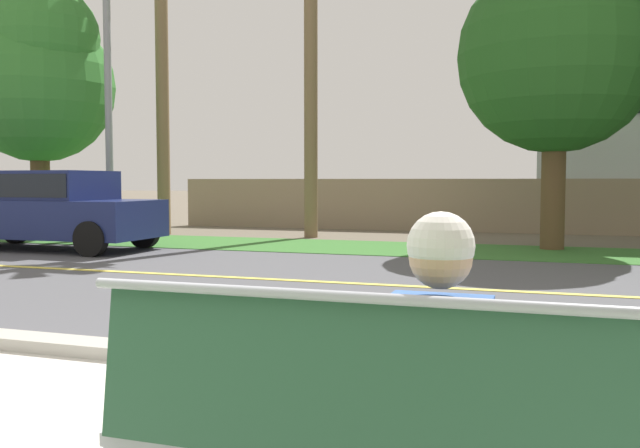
% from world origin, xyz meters
% --- Properties ---
extents(ground_plane, '(140.00, 140.00, 0.00)m').
position_xyz_m(ground_plane, '(0.00, 8.00, 0.00)').
color(ground_plane, '#665B4C').
extents(curb_edge, '(44.00, 0.30, 0.11)m').
position_xyz_m(curb_edge, '(0.00, 2.35, 0.06)').
color(curb_edge, '#ADA89E').
rests_on(curb_edge, ground_plane).
extents(street_asphalt, '(52.00, 8.00, 0.01)m').
position_xyz_m(street_asphalt, '(0.00, 6.50, 0.00)').
color(street_asphalt, '#515156').
rests_on(street_asphalt, ground_plane).
extents(road_centre_line, '(48.00, 0.14, 0.01)m').
position_xyz_m(road_centre_line, '(0.00, 6.50, 0.01)').
color(road_centre_line, '#E0CC4C').
rests_on(road_centre_line, ground_plane).
extents(far_verge_grass, '(48.00, 2.80, 0.02)m').
position_xyz_m(far_verge_grass, '(0.00, 11.19, 0.01)').
color(far_verge_grass, '#38702D').
rests_on(far_verge_grass, ground_plane).
extents(bench_right, '(1.87, 0.48, 1.01)m').
position_xyz_m(bench_right, '(1.44, 0.15, 0.46)').
color(bench_right, '#9EA0A8').
rests_on(bench_right, ground_plane).
extents(seated_person_blue, '(0.52, 0.68, 1.25)m').
position_xyz_m(seated_person_blue, '(1.68, 0.32, 0.68)').
color(seated_person_blue, '#333D56').
rests_on(seated_person_blue, ground_plane).
extents(car_navy_near, '(4.30, 1.86, 1.54)m').
position_xyz_m(car_navy_near, '(-7.25, 8.90, 0.85)').
color(car_navy_near, navy).
rests_on(car_navy_near, ground_plane).
extents(streetlamp, '(0.24, 2.10, 7.55)m').
position_xyz_m(streetlamp, '(-7.19, 10.98, 4.29)').
color(streetlamp, gray).
rests_on(streetlamp, ground_plane).
extents(shade_tree_far_left, '(3.60, 3.60, 5.93)m').
position_xyz_m(shade_tree_far_left, '(-9.51, 11.36, 3.85)').
color(shade_tree_far_left, brown).
rests_on(shade_tree_far_left, ground_plane).
extents(shade_tree_left, '(3.76, 3.76, 6.21)m').
position_xyz_m(shade_tree_left, '(2.22, 11.94, 4.03)').
color(shade_tree_left, brown).
rests_on(shade_tree_left, ground_plane).
extents(garden_wall, '(13.00, 0.36, 1.40)m').
position_xyz_m(garden_wall, '(-1.74, 16.24, 0.70)').
color(garden_wall, gray).
rests_on(garden_wall, ground_plane).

